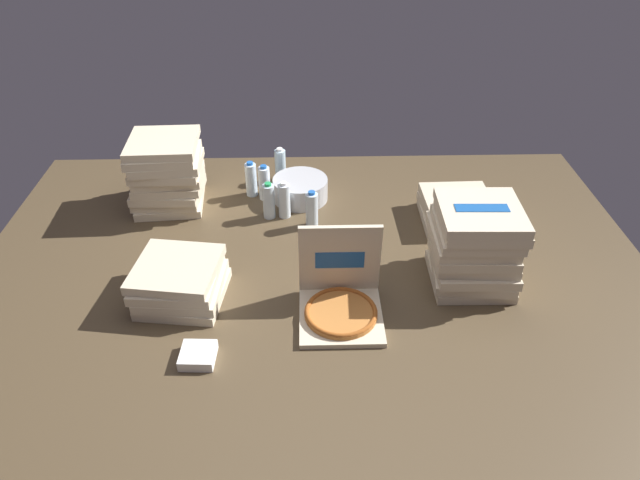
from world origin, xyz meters
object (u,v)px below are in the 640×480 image
at_px(open_pizza_box, 341,299).
at_px(water_bottle_3, 269,201).
at_px(napkin_pile, 198,355).
at_px(pizza_stack_left_near, 167,173).
at_px(pizza_stack_center_near, 474,245).
at_px(water_bottle_4, 284,200).
at_px(pizza_stack_left_mid, 180,281).
at_px(water_bottle_5, 313,210).
at_px(water_bottle_0, 280,165).
at_px(water_bottle_1, 251,179).
at_px(pizza_stack_right_mid, 457,209).
at_px(ice_bucket, 300,189).
at_px(water_bottle_2, 264,183).

bearing_deg(open_pizza_box, water_bottle_3, 114.03).
relative_size(water_bottle_3, napkin_pile, 1.54).
relative_size(pizza_stack_left_near, napkin_pile, 2.94).
height_order(pizza_stack_center_near, water_bottle_4, pizza_stack_center_near).
distance_m(pizza_stack_left_mid, pizza_stack_left_near, 0.81).
relative_size(water_bottle_5, napkin_pile, 1.54).
distance_m(pizza_stack_left_near, water_bottle_5, 0.81).
distance_m(water_bottle_0, water_bottle_3, 0.40).
relative_size(water_bottle_1, napkin_pile, 1.54).
xyz_separation_m(pizza_stack_center_near, water_bottle_1, (-1.04, 0.78, -0.10)).
distance_m(pizza_stack_right_mid, water_bottle_3, 0.99).
bearing_deg(water_bottle_1, water_bottle_5, -43.68).
relative_size(pizza_stack_center_near, pizza_stack_left_mid, 0.96).
distance_m(open_pizza_box, pizza_stack_left_mid, 0.70).
relative_size(open_pizza_box, napkin_pile, 2.78).
bearing_deg(napkin_pile, pizza_stack_left_mid, 108.51).
xyz_separation_m(pizza_stack_left_near, water_bottle_3, (0.54, -0.15, -0.10)).
relative_size(pizza_stack_right_mid, water_bottle_3, 1.87).
bearing_deg(water_bottle_5, water_bottle_0, 110.38).
height_order(ice_bucket, water_bottle_1, water_bottle_1).
bearing_deg(pizza_stack_left_mid, water_bottle_5, 42.95).
relative_size(pizza_stack_center_near, pizza_stack_left_near, 1.00).
xyz_separation_m(open_pizza_box, water_bottle_4, (-0.26, 0.76, 0.03)).
bearing_deg(ice_bucket, pizza_stack_center_near, -43.52).
bearing_deg(open_pizza_box, water_bottle_2, 111.38).
bearing_deg(pizza_stack_left_near, water_bottle_3, -15.00).
xyz_separation_m(water_bottle_2, water_bottle_5, (0.26, -0.28, 0.00)).
bearing_deg(pizza_stack_left_near, water_bottle_1, 11.12).
relative_size(open_pizza_box, water_bottle_3, 1.81).
bearing_deg(water_bottle_5, water_bottle_1, 136.32).
relative_size(pizza_stack_left_mid, water_bottle_3, 1.99).
distance_m(water_bottle_1, water_bottle_4, 0.30).
bearing_deg(water_bottle_0, open_pizza_box, -75.91).
relative_size(water_bottle_1, water_bottle_5, 1.00).
distance_m(pizza_stack_left_mid, water_bottle_5, 0.80).
bearing_deg(water_bottle_3, open_pizza_box, -65.97).
distance_m(pizza_stack_center_near, water_bottle_3, 1.09).
distance_m(water_bottle_2, water_bottle_4, 0.22).
bearing_deg(napkin_pile, water_bottle_1, 84.36).
bearing_deg(pizza_stack_left_mid, pizza_stack_left_near, 103.39).
height_order(pizza_stack_left_mid, water_bottle_2, water_bottle_2).
bearing_deg(pizza_stack_center_near, pizza_stack_right_mid, 84.15).
bearing_deg(water_bottle_1, pizza_stack_left_mid, -105.98).
xyz_separation_m(ice_bucket, napkin_pile, (-0.40, -1.19, -0.04)).
relative_size(pizza_stack_left_mid, pizza_stack_left_near, 1.04).
distance_m(pizza_stack_left_mid, napkin_pile, 0.40).
relative_size(pizza_stack_left_mid, water_bottle_2, 1.99).
bearing_deg(water_bottle_0, pizza_stack_left_mid, -111.52).
relative_size(water_bottle_2, napkin_pile, 1.54).
relative_size(pizza_stack_center_near, napkin_pile, 2.93).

